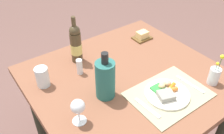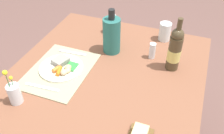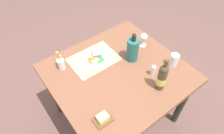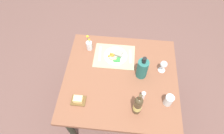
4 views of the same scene
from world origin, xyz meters
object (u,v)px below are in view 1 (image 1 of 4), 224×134
at_px(fork, 147,108).
at_px(wine_glass, 78,107).
at_px(wine_bottle, 76,44).
at_px(dining_table, 128,89).
at_px(cooler_bottle, 105,79).
at_px(water_tumbler, 43,78).
at_px(flower_vase, 214,75).
at_px(knife, 190,84).
at_px(butter_dish, 142,36).
at_px(dinner_plate, 167,93).
at_px(salt_shaker, 80,67).

bearing_deg(fork, wine_glass, 152.90).
bearing_deg(fork, wine_bottle, 93.36).
bearing_deg(wine_glass, fork, -22.75).
xyz_separation_m(dining_table, wine_glass, (-0.40, -0.12, 0.19)).
bearing_deg(cooler_bottle, water_tumbler, 131.15).
relative_size(wine_bottle, flower_vase, 1.56).
bearing_deg(cooler_bottle, knife, -26.35).
bearing_deg(fork, dining_table, 67.85).
distance_m(wine_bottle, wine_glass, 0.51).
distance_m(fork, butter_dish, 0.70).
bearing_deg(dinner_plate, fork, -174.47).
bearing_deg(salt_shaker, wine_glass, -120.29).
height_order(fork, wine_glass, wine_glass).
distance_m(dining_table, butter_dish, 0.48).
relative_size(fork, butter_dish, 1.32).
bearing_deg(water_tumbler, knife, -35.96).
relative_size(dining_table, water_tumbler, 9.38).
bearing_deg(wine_glass, salt_shaker, 59.71).
xyz_separation_m(fork, butter_dish, (0.44, 0.54, 0.01)).
height_order(dining_table, wine_glass, wine_glass).
bearing_deg(salt_shaker, cooler_bottle, -85.82).
bearing_deg(butter_dish, water_tumbler, -175.80).
xyz_separation_m(wine_bottle, wine_glass, (-0.24, -0.45, -0.03)).
bearing_deg(dining_table, cooler_bottle, -166.76).
xyz_separation_m(dining_table, knife, (0.24, -0.26, 0.10)).
height_order(knife, flower_vase, flower_vase).
xyz_separation_m(fork, water_tumbler, (-0.35, 0.48, 0.04)).
height_order(knife, wine_bottle, wine_bottle).
distance_m(fork, salt_shaker, 0.48).
xyz_separation_m(dining_table, flower_vase, (0.36, -0.32, 0.15)).
relative_size(water_tumbler, wine_glass, 0.86).
height_order(fork, butter_dish, butter_dish).
relative_size(wine_bottle, wine_glass, 2.24).
bearing_deg(water_tumbler, butter_dish, 4.20).
xyz_separation_m(dinner_plate, cooler_bottle, (-0.27, 0.19, 0.09)).
bearing_deg(knife, fork, 174.81).
distance_m(dinner_plate, salt_shaker, 0.53).
xyz_separation_m(dining_table, cooler_bottle, (-0.20, -0.05, 0.21)).
distance_m(dining_table, fork, 0.29).
bearing_deg(butter_dish, dinner_plate, -118.83).
xyz_separation_m(wine_bottle, salt_shaker, (-0.05, -0.13, -0.08)).
xyz_separation_m(dinner_plate, water_tumbler, (-0.51, 0.47, 0.03)).
bearing_deg(dinner_plate, knife, -7.03).
relative_size(dining_table, salt_shaker, 11.31).
bearing_deg(knife, water_tumbler, 139.92).
height_order(water_tumbler, flower_vase, flower_vase).
xyz_separation_m(butter_dish, salt_shaker, (-0.58, -0.09, 0.03)).
relative_size(butter_dish, flower_vase, 0.66).
bearing_deg(dining_table, flower_vase, -42.02).
xyz_separation_m(water_tumbler, wine_glass, (0.03, -0.35, 0.05)).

